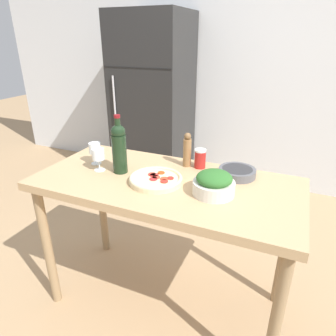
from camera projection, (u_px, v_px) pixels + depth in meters
name	position (u px, v px, depth m)	size (l,w,h in m)	color
ground_plane	(166.00, 299.00, 1.99)	(14.00, 14.00, 0.00)	tan
wall_back	(243.00, 67.00, 3.17)	(6.40, 0.08, 2.60)	silver
refrigerator	(153.00, 103.00, 3.31)	(0.75, 0.73, 1.85)	black
prep_counter	(166.00, 197.00, 1.68)	(1.45, 0.69, 0.88)	tan
wine_bottle	(119.00, 147.00, 1.68)	(0.08, 0.08, 0.34)	black
wine_glass_near	(98.00, 155.00, 1.72)	(0.07, 0.07, 0.13)	silver
wine_glass_far	(95.00, 149.00, 1.81)	(0.07, 0.07, 0.13)	silver
pepper_mill	(187.00, 150.00, 1.78)	(0.05, 0.05, 0.21)	olive
salad_bowl	(214.00, 184.00, 1.47)	(0.21, 0.21, 0.12)	silver
homemade_pizza	(156.00, 179.00, 1.61)	(0.29, 0.29, 0.03)	beige
salt_canister	(200.00, 159.00, 1.77)	(0.07, 0.07, 0.11)	#B2231E
cast_iron_skillet	(237.00, 172.00, 1.67)	(0.28, 0.27, 0.05)	#56565B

